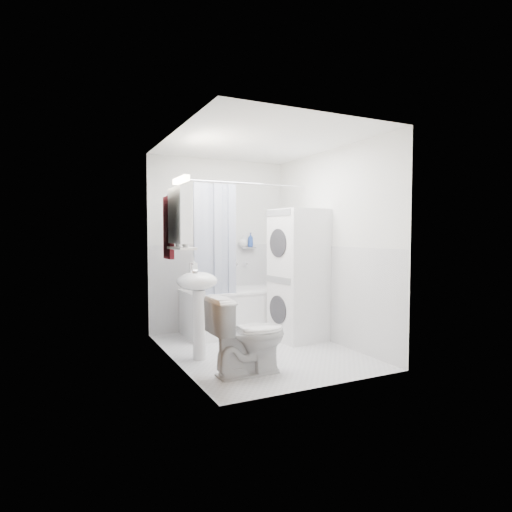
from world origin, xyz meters
name	(u,v)px	position (x,y,z in m)	size (l,w,h in m)	color
floor	(260,350)	(0.00, 0.00, 0.00)	(2.60, 2.60, 0.00)	silver
room_walls	(260,222)	(0.00, 0.00, 1.49)	(2.60, 2.60, 2.60)	silver
wainscot	(249,296)	(0.00, 0.29, 0.60)	(1.98, 2.58, 2.58)	silver
door	(195,272)	(-0.95, -0.55, 1.00)	(0.05, 2.00, 2.00)	brown
bathtub	(242,308)	(0.19, 0.92, 0.33)	(1.58, 0.75, 0.60)	white
tub_spout	(245,264)	(0.39, 1.25, 0.92)	(0.04, 0.04, 0.12)	silver
curtain_rod	(251,183)	(0.19, 0.61, 2.00)	(0.02, 0.02, 1.76)	silver
shower_curtain	(215,242)	(-0.32, 0.61, 1.25)	(0.55, 0.02, 1.45)	#15234C
sink	(198,295)	(-0.75, -0.03, 0.70)	(0.44, 0.37, 1.04)	white
medicine_cabinet	(180,214)	(-0.90, 0.10, 1.57)	(0.13, 0.50, 0.71)	white
shelf	(182,248)	(-0.89, 0.10, 1.20)	(0.18, 0.54, 0.03)	silver
shower_caddy	(248,248)	(0.44, 1.24, 1.15)	(0.22, 0.06, 0.02)	silver
towel	(169,226)	(-0.94, 0.45, 1.44)	(0.07, 0.30, 0.74)	#55180F
washer_dryer	(298,275)	(0.68, 0.25, 0.83)	(0.64, 0.64, 1.66)	white
toilet	(248,335)	(-0.47, -0.69, 0.38)	(0.43, 0.77, 0.75)	white
soap_pump	(194,270)	(-0.71, 0.25, 0.95)	(0.08, 0.17, 0.08)	gray
shelf_bottle	(186,244)	(-0.89, -0.05, 1.25)	(0.07, 0.18, 0.07)	gray
shelf_cup	(178,242)	(-0.89, 0.22, 1.26)	(0.10, 0.09, 0.10)	gray
shampoo_a	(243,243)	(0.35, 1.24, 1.23)	(0.13, 0.17, 0.13)	gray
shampoo_b	(251,244)	(0.47, 1.24, 1.20)	(0.08, 0.21, 0.08)	#264698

